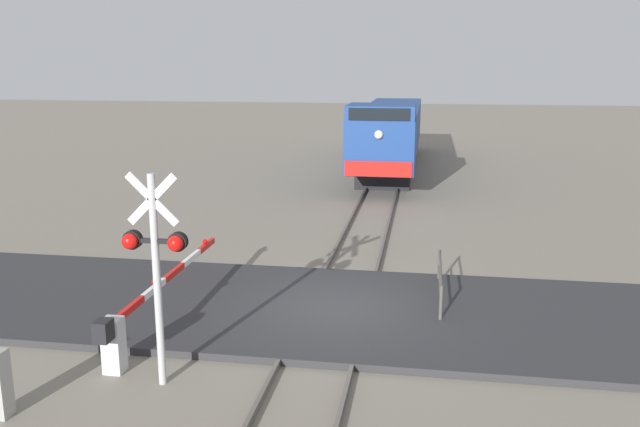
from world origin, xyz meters
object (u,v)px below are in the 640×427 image
(crossing_gate, at_px, (135,316))
(guard_railing, at_px, (440,279))
(crossing_signal, at_px, (155,257))
(locomotive, at_px, (390,132))

(crossing_gate, height_order, guard_railing, crossing_gate)
(crossing_signal, bearing_deg, locomotive, 84.04)
(crossing_signal, bearing_deg, crossing_gate, 129.94)
(locomotive, relative_size, crossing_signal, 4.63)
(locomotive, height_order, crossing_signal, locomotive)
(guard_railing, bearing_deg, crossing_signal, -135.27)
(locomotive, xyz_separation_m, crossing_gate, (-3.75, -24.33, -1.30))
(crossing_signal, height_order, crossing_gate, crossing_signal)
(crossing_gate, distance_m, guard_railing, 7.23)
(crossing_signal, xyz_separation_m, crossing_gate, (-1.08, 1.29, -1.69))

